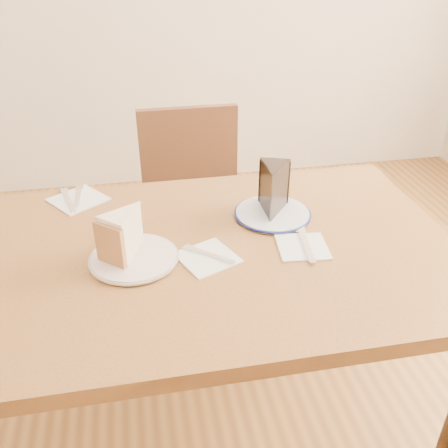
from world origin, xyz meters
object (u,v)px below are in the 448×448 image
Objects in this scene: table at (219,278)px; carrot_cake at (127,233)px; chair_far at (196,220)px; chocolate_cake at (273,192)px; plate_cream at (134,258)px; plate_navy at (272,214)px.

carrot_cake is (-0.22, 0.00, 0.16)m from table.
chair_far is 0.71m from carrot_cake.
chair_far is 7.14× the size of chocolate_cake.
plate_navy is (0.38, 0.15, 0.00)m from plate_cream.
chocolate_cake is at bearing 108.06° from chair_far.
chair_far is 0.59m from chocolate_cake.
plate_cream and plate_navy have the same top height.
carrot_cake reaches higher than table.
table is 0.61m from chair_far.
chair_far reaches higher than plate_navy.
carrot_cake reaches higher than plate_cream.
chair_far is at bearing 69.48° from plate_cream.
carrot_cake is (-0.01, 0.02, 0.06)m from plate_cream.
chocolate_cake is at bearing 36.34° from table.
table is at bearing -144.22° from plate_navy.
plate_navy is at bearing 108.29° from chair_far.
plate_navy is at bearing 20.82° from plate_cream.
plate_navy is 0.07m from chocolate_cake.
chocolate_cake is (0.17, 0.13, 0.17)m from table.
plate_cream reaches higher than table.
table is at bearing 55.51° from chocolate_cake.
chair_far is at bearing -52.41° from chocolate_cake.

